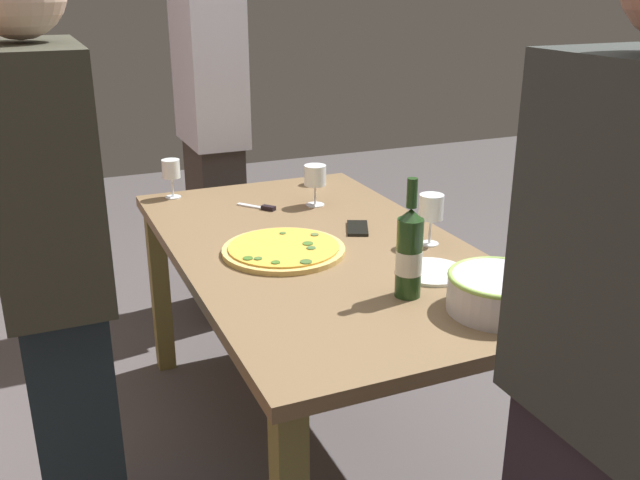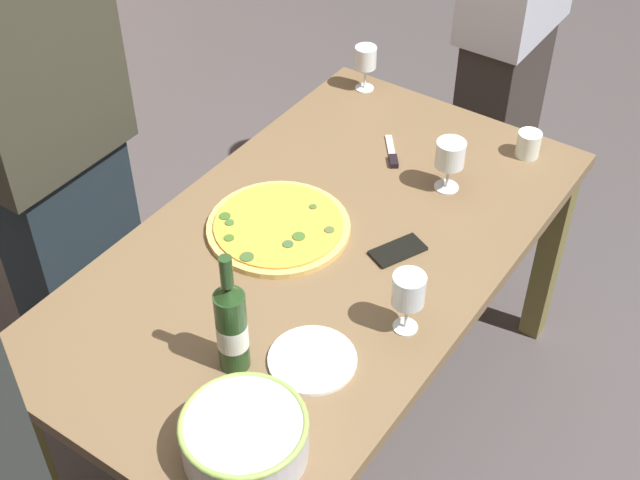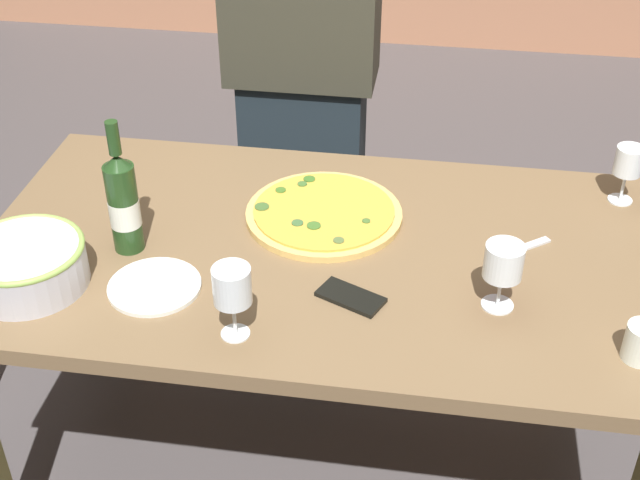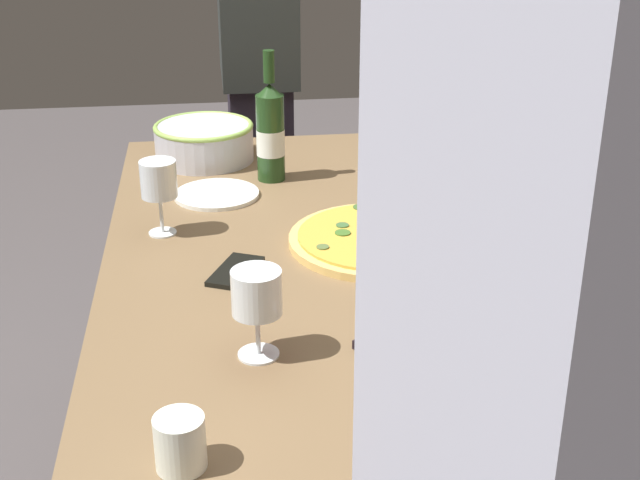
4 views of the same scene
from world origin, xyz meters
The scene contains 12 objects.
ground_plane centered at (0.00, 0.00, 0.00)m, with size 8.00×8.00×0.00m, color #4D4748.
dining_table centered at (0.00, 0.00, 0.66)m, with size 1.60×0.90×0.75m.
pizza centered at (-0.01, 0.13, 0.76)m, with size 0.39×0.39×0.03m.
serving_bowl centered at (-0.61, -0.23, 0.80)m, with size 0.27×0.27×0.10m.
wine_bottle centered at (-0.44, -0.07, 0.88)m, with size 0.07×0.07×0.33m.
wine_glass_near_pizza centered at (-0.12, -0.33, 0.87)m, with size 0.08×0.08×0.17m.
wine_glass_by_bottle centered at (0.72, 0.32, 0.86)m, with size 0.07×0.07×0.15m.
wine_glass_far_left centered at (0.41, -0.16, 0.86)m, with size 0.08×0.08×0.16m.
side_plate centered at (-0.34, -0.21, 0.76)m, with size 0.21×0.21×0.01m, color white.
cell_phone centered at (0.09, -0.18, 0.76)m, with size 0.07×0.14×0.01m, color black.
pizza_knife centered at (0.45, 0.05, 0.76)m, with size 0.14×0.12×0.02m.
person_guest_left centered at (-0.18, 0.80, 0.83)m, with size 0.45×0.24×1.65m.
Camera 3 is at (0.25, -1.62, 1.92)m, focal length 48.32 mm.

